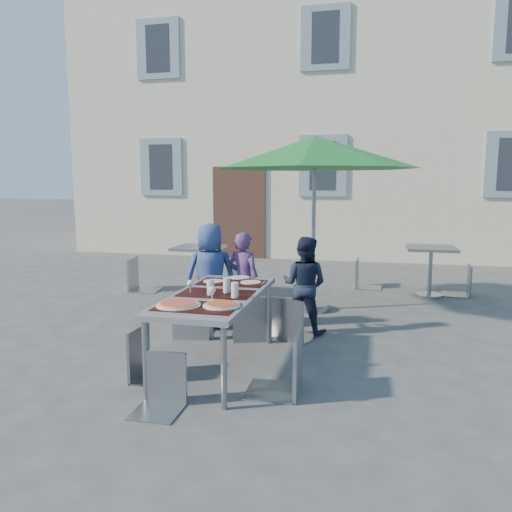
% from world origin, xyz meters
% --- Properties ---
extents(ground, '(90.00, 90.00, 0.00)m').
position_xyz_m(ground, '(0.00, 0.00, 0.00)').
color(ground, '#464648').
rests_on(ground, ground).
extents(building, '(13.60, 8.20, 11.10)m').
position_xyz_m(building, '(-0.00, 11.50, 4.85)').
color(building, beige).
rests_on(building, ground).
extents(dining_table, '(0.80, 1.85, 0.76)m').
position_xyz_m(dining_table, '(-0.27, 0.32, 0.70)').
color(dining_table, '#4E4E53').
rests_on(dining_table, ground).
extents(pizza_near_left, '(0.39, 0.39, 0.03)m').
position_xyz_m(pizza_near_left, '(-0.44, -0.23, 0.77)').
color(pizza_near_left, white).
rests_on(pizza_near_left, dining_table).
extents(pizza_near_right, '(0.33, 0.33, 0.03)m').
position_xyz_m(pizza_near_right, '(-0.07, -0.16, 0.77)').
color(pizza_near_right, white).
rests_on(pizza_near_right, dining_table).
extents(glassware, '(0.55, 0.40, 0.15)m').
position_xyz_m(glassware, '(-0.22, 0.24, 0.83)').
color(glassware, silver).
rests_on(glassware, dining_table).
extents(place_settings, '(0.67, 0.49, 0.01)m').
position_xyz_m(place_settings, '(-0.26, 0.96, 0.76)').
color(place_settings, white).
rests_on(place_settings, dining_table).
extents(child_0, '(0.76, 0.64, 1.32)m').
position_xyz_m(child_0, '(-0.78, 1.67, 0.66)').
color(child_0, '#2F4681').
rests_on(child_0, ground).
extents(child_1, '(0.51, 0.40, 1.21)m').
position_xyz_m(child_1, '(-0.37, 1.74, 0.61)').
color(child_1, '#58356D').
rests_on(child_1, ground).
extents(child_2, '(0.63, 0.44, 1.18)m').
position_xyz_m(child_2, '(0.40, 1.72, 0.59)').
color(child_2, '#181F35').
rests_on(child_2, ground).
extents(chair_0, '(0.51, 0.51, 0.98)m').
position_xyz_m(chair_0, '(-0.86, 1.19, 0.57)').
color(chair_0, '#91989C').
rests_on(chair_0, ground).
extents(chair_1, '(0.57, 0.57, 1.00)m').
position_xyz_m(chair_1, '(-0.15, 1.27, 0.59)').
color(chair_1, gray).
rests_on(chair_1, ground).
extents(chair_2, '(0.57, 0.57, 0.97)m').
position_xyz_m(chair_2, '(0.31, 1.37, 0.57)').
color(chair_2, gray).
rests_on(chair_2, ground).
extents(chair_3, '(0.42, 0.42, 0.93)m').
position_xyz_m(chair_3, '(-0.81, -0.09, 0.54)').
color(chair_3, gray).
rests_on(chair_3, ground).
extents(chair_4, '(0.48, 0.47, 1.03)m').
position_xyz_m(chair_4, '(0.49, -0.12, 0.61)').
color(chair_4, '#8F949A').
rests_on(chair_4, ground).
extents(chair_5, '(0.38, 0.38, 0.85)m').
position_xyz_m(chair_5, '(-0.44, -0.64, 0.49)').
color(chair_5, gray).
rests_on(chair_5, ground).
extents(patio_umbrella, '(2.84, 2.84, 2.46)m').
position_xyz_m(patio_umbrella, '(0.37, 2.81, 2.22)').
color(patio_umbrella, '#9B9CA2').
rests_on(patio_umbrella, ground).
extents(cafe_table_0, '(0.74, 0.74, 0.80)m').
position_xyz_m(cafe_table_0, '(-1.55, 3.36, 0.56)').
color(cafe_table_0, '#9B9CA2').
rests_on(cafe_table_0, ground).
extents(bg_chair_l_0, '(0.52, 0.52, 1.06)m').
position_xyz_m(bg_chair_l_0, '(-2.66, 3.44, 0.63)').
color(bg_chair_l_0, '#91959C').
rests_on(bg_chair_l_0, ground).
extents(bg_chair_r_0, '(0.48, 0.47, 1.05)m').
position_xyz_m(bg_chair_r_0, '(-1.17, 3.59, 0.62)').
color(bg_chair_r_0, '#8E9599').
rests_on(bg_chair_r_0, ground).
extents(cafe_table_1, '(0.75, 0.75, 0.81)m').
position_xyz_m(cafe_table_1, '(2.10, 4.10, 0.57)').
color(cafe_table_1, '#9B9CA2').
rests_on(cafe_table_1, ground).
extents(bg_chair_l_1, '(0.45, 0.45, 0.97)m').
position_xyz_m(bg_chair_l_1, '(1.04, 4.56, 0.57)').
color(bg_chair_l_1, gray).
rests_on(bg_chair_l_1, ground).
extents(bg_chair_r_1, '(0.46, 0.45, 0.96)m').
position_xyz_m(bg_chair_r_1, '(2.63, 4.30, 0.56)').
color(bg_chair_r_1, gray).
rests_on(bg_chair_r_1, ground).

